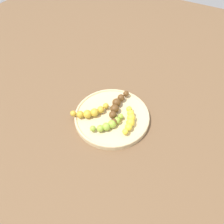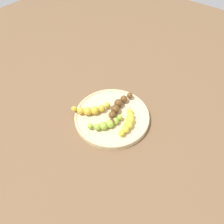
{
  "view_description": "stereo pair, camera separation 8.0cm",
  "coord_description": "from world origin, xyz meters",
  "px_view_note": "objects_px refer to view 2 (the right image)",
  "views": [
    {
      "loc": [
        -0.26,
        0.45,
        0.65
      ],
      "look_at": [
        0.0,
        0.0,
        0.04
      ],
      "focal_mm": 34.3,
      "sensor_mm": 36.0,
      "label": 1
    },
    {
      "loc": [
        -0.32,
        0.41,
        0.65
      ],
      "look_at": [
        0.0,
        0.0,
        0.04
      ],
      "focal_mm": 34.3,
      "sensor_mm": 36.0,
      "label": 2
    }
  ],
  "objects_px": {
    "fruit_bowl": "(112,116)",
    "banana_overripe": "(118,107)",
    "banana_spotted": "(91,110)",
    "banana_green": "(106,124)",
    "banana_yellow": "(128,122)"
  },
  "relations": [
    {
      "from": "banana_spotted",
      "to": "banana_yellow",
      "type": "distance_m",
      "value": 0.15
    },
    {
      "from": "banana_green",
      "to": "banana_yellow",
      "type": "distance_m",
      "value": 0.08
    },
    {
      "from": "banana_overripe",
      "to": "banana_spotted",
      "type": "bearing_deg",
      "value": 38.15
    },
    {
      "from": "banana_spotted",
      "to": "banana_green",
      "type": "xyz_separation_m",
      "value": [
        -0.09,
        0.02,
        -0.0
      ]
    },
    {
      "from": "banana_yellow",
      "to": "fruit_bowl",
      "type": "bearing_deg",
      "value": 160.84
    },
    {
      "from": "banana_overripe",
      "to": "banana_spotted",
      "type": "relative_size",
      "value": 1.49
    },
    {
      "from": "banana_green",
      "to": "banana_yellow",
      "type": "relative_size",
      "value": 0.97
    },
    {
      "from": "banana_overripe",
      "to": "banana_green",
      "type": "relative_size",
      "value": 1.45
    },
    {
      "from": "banana_spotted",
      "to": "banana_green",
      "type": "bearing_deg",
      "value": 32.82
    },
    {
      "from": "banana_overripe",
      "to": "banana_yellow",
      "type": "height_order",
      "value": "banana_overripe"
    },
    {
      "from": "fruit_bowl",
      "to": "banana_yellow",
      "type": "relative_size",
      "value": 2.34
    },
    {
      "from": "banana_spotted",
      "to": "banana_overripe",
      "type": "bearing_deg",
      "value": 90.22
    },
    {
      "from": "banana_overripe",
      "to": "banana_green",
      "type": "xyz_separation_m",
      "value": [
        -0.02,
        0.09,
        -0.0
      ]
    },
    {
      "from": "fruit_bowl",
      "to": "banana_overripe",
      "type": "distance_m",
      "value": 0.04
    },
    {
      "from": "fruit_bowl",
      "to": "banana_green",
      "type": "height_order",
      "value": "banana_green"
    }
  ]
}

